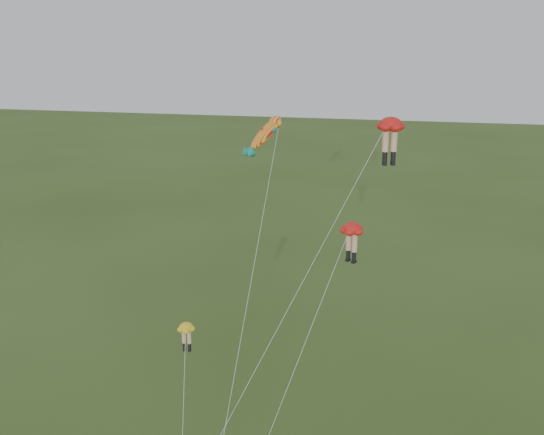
# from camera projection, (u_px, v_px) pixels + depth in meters

# --- Properties ---
(legs_kite_red_high) EXTENTS (10.36, 11.51, 19.03)m
(legs_kite_red_high) POSITION_uv_depth(u_px,v_px,m) (389.00, 131.00, 36.18)
(legs_kite_red_high) COLOR red
(legs_kite_red_high) RESTS_ON ground
(legs_kite_red_mid) EXTENTS (5.57, 8.16, 13.40)m
(legs_kite_red_mid) POSITION_uv_depth(u_px,v_px,m) (351.00, 235.00, 34.82)
(legs_kite_red_mid) COLOR red
(legs_kite_red_mid) RESTS_ON ground
(legs_kite_yellow) EXTENTS (1.06, 2.97, 8.35)m
(legs_kite_yellow) POSITION_uv_depth(u_px,v_px,m) (186.00, 334.00, 33.79)
(legs_kite_yellow) COLOR yellow
(legs_kite_yellow) RESTS_ON ground
(fish_kite) EXTENTS (2.39, 12.79, 18.94)m
(fish_kite) POSITION_uv_depth(u_px,v_px,m) (266.00, 135.00, 38.87)
(fish_kite) COLOR yellow
(fish_kite) RESTS_ON ground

